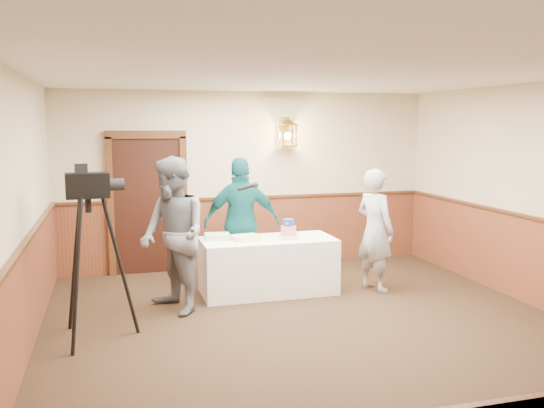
{
  "coord_description": "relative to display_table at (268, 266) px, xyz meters",
  "views": [
    {
      "loc": [
        -2.12,
        -5.46,
        2.28
      ],
      "look_at": [
        -0.11,
        1.7,
        1.25
      ],
      "focal_mm": 38.0,
      "sensor_mm": 36.0,
      "label": 1
    }
  ],
  "objects": [
    {
      "name": "baker",
      "position": [
        1.45,
        -0.27,
        0.47
      ],
      "size": [
        0.6,
        0.72,
        1.69
      ],
      "primitive_type": "imported",
      "rotation": [
        0.0,
        0.0,
        1.94
      ],
      "color": "#9C9BA0",
      "rests_on": "ground"
    },
    {
      "name": "room_shell",
      "position": [
        0.06,
        -1.45,
        1.15
      ],
      "size": [
        6.02,
        7.02,
        2.81
      ],
      "color": "beige",
      "rests_on": "ground"
    },
    {
      "name": "ground",
      "position": [
        0.11,
        -1.9,
        -0.38
      ],
      "size": [
        7.0,
        7.0,
        0.0
      ],
      "primitive_type": "plane",
      "color": "black",
      "rests_on": "ground"
    },
    {
      "name": "assistant_p",
      "position": [
        -0.26,
        0.46,
        0.54
      ],
      "size": [
        1.11,
        0.56,
        1.83
      ],
      "primitive_type": "imported",
      "rotation": [
        0.0,
        0.0,
        3.04
      ],
      "color": "#105154",
      "rests_on": "ground"
    },
    {
      "name": "sheet_cake_green",
      "position": [
        -0.67,
        0.14,
        0.41
      ],
      "size": [
        0.36,
        0.31,
        0.08
      ],
      "primitive_type": "cube",
      "rotation": [
        0.0,
        0.0,
        -0.13
      ],
      "color": "#A6DC9B",
      "rests_on": "display_table"
    },
    {
      "name": "display_table",
      "position": [
        0.0,
        0.0,
        0.0
      ],
      "size": [
        1.8,
        0.8,
        0.75
      ],
      "primitive_type": "cube",
      "color": "white",
      "rests_on": "ground"
    },
    {
      "name": "interviewer",
      "position": [
        -1.32,
        -0.48,
        0.58
      ],
      "size": [
        1.64,
        1.13,
        1.91
      ],
      "rotation": [
        0.0,
        0.0,
        -1.18
      ],
      "color": "slate",
      "rests_on": "ground"
    },
    {
      "name": "tv_camera_rig",
      "position": [
        -2.25,
        -1.14,
        0.43
      ],
      "size": [
        0.7,
        0.65,
        1.78
      ],
      "rotation": [
        0.0,
        0.0,
        0.09
      ],
      "color": "black",
      "rests_on": "ground"
    },
    {
      "name": "tiered_cake",
      "position": [
        0.27,
        -0.05,
        0.48
      ],
      "size": [
        0.33,
        0.33,
        0.27
      ],
      "rotation": [
        0.0,
        0.0,
        -0.35
      ],
      "color": "beige",
      "rests_on": "display_table"
    },
    {
      "name": "sheet_cake_yellow",
      "position": [
        -0.32,
        -0.04,
        0.41
      ],
      "size": [
        0.38,
        0.31,
        0.07
      ],
      "primitive_type": "cube",
      "rotation": [
        0.0,
        0.0,
        0.14
      ],
      "color": "#FFF198",
      "rests_on": "display_table"
    }
  ]
}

